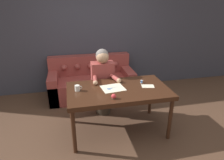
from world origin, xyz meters
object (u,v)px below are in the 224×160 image
Objects in this scene: scissors at (111,88)px; pin_cushion at (114,97)px; mug at (77,88)px; dining_table at (118,93)px; thread_spool at (142,82)px; couch at (92,82)px; person at (103,81)px.

scissors is 0.34m from pin_cushion.
mug reaches higher than scissors.
dining_table is at bearing 64.82° from pin_cushion.
couch is at bearing 118.73° from thread_spool.
couch is 1.46× the size of person.
pin_cushion is (-0.04, -0.34, 0.03)m from scissors.
scissors is at bearing 163.02° from dining_table.
couch is 1.48m from scissors.
person is at bearing 47.88° from mug.
thread_spool is at bearing 37.43° from pin_cushion.
thread_spool reaches higher than scissors.
couch reaches higher than dining_table.
thread_spool is 0.63× the size of pin_cushion.
thread_spool is (0.58, -0.46, 0.13)m from person.
pin_cushion is at bearing -142.57° from thread_spool.
dining_table is at bearing -162.23° from thread_spool.
couch is at bearing 96.59° from scissors.
mug is (-0.63, 0.06, 0.12)m from dining_table.
person reaches higher than scissors.
mug is at bearing 142.68° from pin_cushion.
mug is 2.51× the size of thread_spool.
person is at bearing -81.48° from couch.
scissors is (-0.10, 0.03, 0.07)m from dining_table.
mug is 1.07m from thread_spool.
pin_cushion is at bearing -115.18° from dining_table.
person is 0.74m from mug.
couch is 8.04× the size of scissors.
person is 0.75m from thread_spool.
person is 0.58m from scissors.
mug is (-0.49, -0.54, 0.16)m from person.
couch is at bearing 75.04° from mug.
thread_spool is (1.07, 0.08, -0.02)m from mug.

